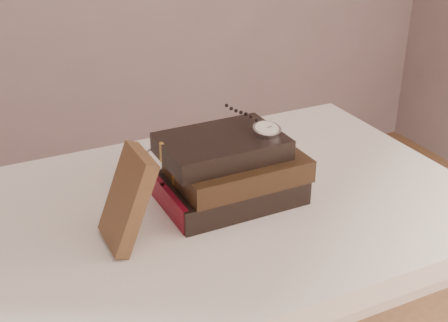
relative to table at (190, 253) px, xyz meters
name	(u,v)px	position (x,y,z in m)	size (l,w,h in m)	color
table	(190,253)	(0.00, 0.00, 0.00)	(1.00, 0.60, 0.75)	silver
book_stack	(230,171)	(0.08, 0.00, 0.15)	(0.24, 0.16, 0.12)	black
journal	(127,199)	(-0.12, -0.05, 0.17)	(0.02, 0.09, 0.15)	#3D2717
pocket_watch	(265,129)	(0.14, -0.01, 0.22)	(0.05, 0.15, 0.02)	silver
eyeglasses	(167,156)	(-0.01, 0.08, 0.16)	(0.10, 0.11, 0.05)	silver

